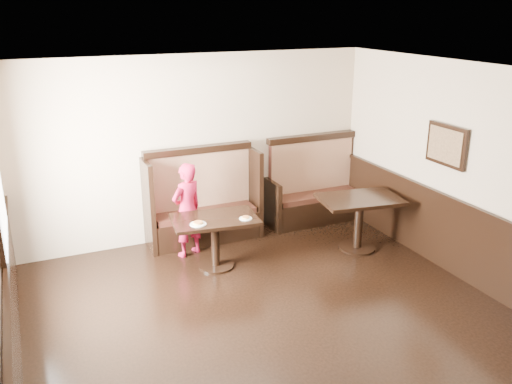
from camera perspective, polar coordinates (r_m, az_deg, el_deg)
ground at (r=5.88m, az=5.33°, el=-16.89°), size 7.00×7.00×0.00m
room_shell at (r=5.61m, az=1.40°, el=-10.58°), size 7.00×7.00×7.00m
booth_main at (r=8.32m, az=-5.64°, el=-1.58°), size 1.75×0.72×1.45m
booth_neighbor at (r=9.09m, az=6.10°, el=-0.10°), size 1.65×0.72×1.45m
table_main at (r=7.40m, az=-4.34°, el=-3.95°), size 1.23×0.85×0.73m
table_neighbor at (r=8.05m, az=10.82°, el=-1.95°), size 1.26×0.93×0.81m
child at (r=7.76m, az=-7.26°, el=-1.88°), size 0.59×0.50×1.38m
pizza_plate_left at (r=7.12m, az=-6.11°, el=-3.31°), size 0.22×0.22×0.04m
pizza_plate_right at (r=7.28m, az=-1.10°, el=-2.74°), size 0.17×0.17×0.03m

